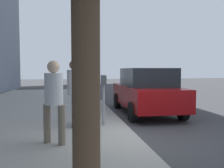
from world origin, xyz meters
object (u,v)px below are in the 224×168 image
object	(u,v)px
parking_meter	(104,89)
parked_sedan_near	(146,91)
pedestrian_bystander	(54,95)
traffic_signal	(86,56)
pedestrian_at_meter	(74,87)

from	to	relation	value
parking_meter	parked_sedan_near	xyz separation A→B (m)	(2.26, -1.99, -0.27)
parking_meter	pedestrian_bystander	bearing A→B (deg)	139.09
parked_sedan_near	traffic_signal	distance (m)	6.18
traffic_signal	pedestrian_bystander	bearing A→B (deg)	172.09
pedestrian_at_meter	pedestrian_bystander	size ratio (longest dim) A/B	1.04
parking_meter	pedestrian_bystander	distance (m)	1.92
parked_sedan_near	parking_meter	bearing A→B (deg)	138.55
parking_meter	traffic_signal	world-z (taller)	traffic_signal
pedestrian_bystander	traffic_signal	distance (m)	9.51
pedestrian_at_meter	parked_sedan_near	distance (m)	3.58
parking_meter	traffic_signal	xyz separation A→B (m)	(7.87, -0.04, 1.41)
parked_sedan_near	pedestrian_at_meter	bearing A→B (deg)	128.23
pedestrian_at_meter	pedestrian_bystander	distance (m)	1.57
pedestrian_at_meter	pedestrian_bystander	world-z (taller)	pedestrian_at_meter
pedestrian_at_meter	traffic_signal	world-z (taller)	traffic_signal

